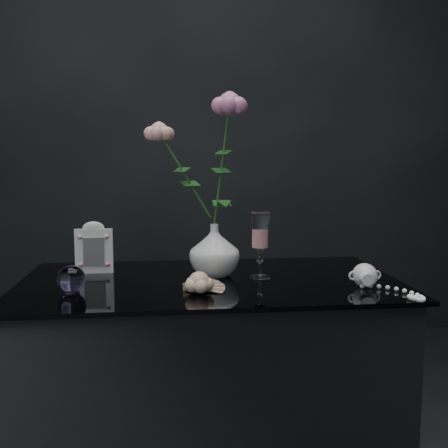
{
  "coord_description": "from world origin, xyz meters",
  "views": [
    {
      "loc": [
        -0.12,
        -1.38,
        1.1
      ],
      "look_at": [
        0.04,
        0.02,
        0.92
      ],
      "focal_mm": 42.0,
      "sensor_mm": 36.0,
      "label": 1
    }
  ],
  "objects_px": {
    "vase": "(214,250)",
    "wine_glass": "(260,246)",
    "paperweight": "(71,279)",
    "pearl_jar": "(365,274)",
    "loose_rose": "(199,282)",
    "picture_frame": "(94,247)"
  },
  "relations": [
    {
      "from": "vase",
      "to": "wine_glass",
      "type": "distance_m",
      "value": 0.13
    },
    {
      "from": "wine_glass",
      "to": "paperweight",
      "type": "xyz_separation_m",
      "value": [
        -0.5,
        -0.11,
        -0.06
      ]
    },
    {
      "from": "vase",
      "to": "loose_rose",
      "type": "relative_size",
      "value": 0.92
    },
    {
      "from": "picture_frame",
      "to": "loose_rose",
      "type": "xyz_separation_m",
      "value": [
        0.29,
        -0.27,
        -0.05
      ]
    },
    {
      "from": "paperweight",
      "to": "pearl_jar",
      "type": "relative_size",
      "value": 0.31
    },
    {
      "from": "wine_glass",
      "to": "paperweight",
      "type": "distance_m",
      "value": 0.52
    },
    {
      "from": "vase",
      "to": "loose_rose",
      "type": "height_order",
      "value": "vase"
    },
    {
      "from": "wine_glass",
      "to": "picture_frame",
      "type": "distance_m",
      "value": 0.49
    },
    {
      "from": "picture_frame",
      "to": "paperweight",
      "type": "bearing_deg",
      "value": -95.87
    },
    {
      "from": "picture_frame",
      "to": "loose_rose",
      "type": "relative_size",
      "value": 0.93
    },
    {
      "from": "picture_frame",
      "to": "pearl_jar",
      "type": "height_order",
      "value": "picture_frame"
    },
    {
      "from": "picture_frame",
      "to": "loose_rose",
      "type": "bearing_deg",
      "value": -42.06
    },
    {
      "from": "vase",
      "to": "paperweight",
      "type": "height_order",
      "value": "vase"
    },
    {
      "from": "wine_glass",
      "to": "picture_frame",
      "type": "xyz_separation_m",
      "value": [
        -0.48,
        0.12,
        -0.02
      ]
    },
    {
      "from": "wine_glass",
      "to": "picture_frame",
      "type": "relative_size",
      "value": 1.22
    },
    {
      "from": "vase",
      "to": "pearl_jar",
      "type": "height_order",
      "value": "vase"
    },
    {
      "from": "wine_glass",
      "to": "loose_rose",
      "type": "relative_size",
      "value": 1.13
    },
    {
      "from": "picture_frame",
      "to": "wine_glass",
      "type": "bearing_deg",
      "value": -13.67
    },
    {
      "from": "vase",
      "to": "paperweight",
      "type": "xyz_separation_m",
      "value": [
        -0.38,
        -0.15,
        -0.04
      ]
    },
    {
      "from": "wine_glass",
      "to": "paperweight",
      "type": "relative_size",
      "value": 2.65
    },
    {
      "from": "wine_glass",
      "to": "picture_frame",
      "type": "bearing_deg",
      "value": 165.7
    },
    {
      "from": "wine_glass",
      "to": "pearl_jar",
      "type": "relative_size",
      "value": 0.81
    }
  ]
}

